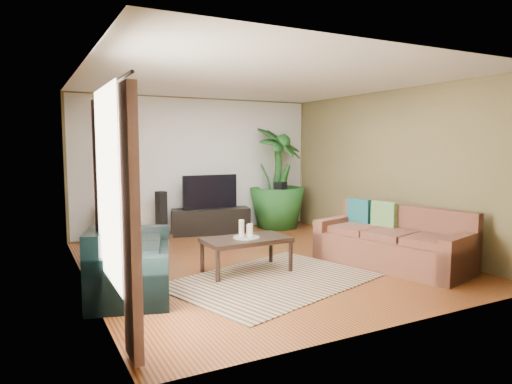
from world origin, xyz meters
TOP-DOWN VIEW (x-y plane):
  - floor at (0.00, 0.00)m, footprint 5.50×5.50m
  - ceiling at (0.00, 0.00)m, footprint 5.50×5.50m
  - wall_back at (0.00, 2.75)m, footprint 5.00×0.00m
  - wall_front at (0.00, -2.75)m, footprint 5.00×0.00m
  - wall_left at (-2.50, 0.00)m, footprint 0.00×5.50m
  - wall_right at (2.50, 0.00)m, footprint 0.00×5.50m
  - backwall_panel at (0.00, 2.74)m, footprint 4.90×0.00m
  - window_pane at (-2.48, -1.60)m, footprint 0.00×1.80m
  - curtain_near at (-2.43, -2.35)m, footprint 0.08×0.35m
  - curtain_far at (-2.43, -0.85)m, footprint 0.08×0.35m
  - curtain_rod at (-2.43, -1.60)m, footprint 0.03×1.90m
  - sofa_left at (-1.98, -0.30)m, footprint 1.41×2.19m
  - sofa_right at (1.60, -1.04)m, footprint 1.54×2.36m
  - area_rug at (-0.32, -0.90)m, footprint 2.98×2.49m
  - coffee_table at (-0.44, -0.36)m, footprint 1.20×0.67m
  - candle_tray at (-0.44, -0.36)m, footprint 0.36×0.36m
  - candle_tall at (-0.50, -0.33)m, footprint 0.08×0.08m
  - candle_mid at (-0.40, -0.40)m, footprint 0.08×0.08m
  - candle_short at (-0.37, -0.30)m, footprint 0.08×0.08m
  - tv_stand at (0.13, 2.41)m, footprint 1.60×0.78m
  - television at (0.13, 2.43)m, footprint 1.12×0.06m
  - speaker_left at (-0.84, 2.50)m, footprint 0.21×0.22m
  - speaker_right at (1.57, 2.12)m, footprint 0.24×0.25m
  - potted_plant at (1.65, 2.40)m, footprint 1.67×1.67m
  - plant_pot at (1.65, 2.40)m, footprint 0.40×0.40m
  - pedestal at (-1.83, 2.50)m, footprint 0.50×0.50m
  - vase at (-1.83, 2.50)m, footprint 0.36×0.36m
  - side_table at (-1.99, 1.14)m, footprint 0.56×0.56m

SIDE VIEW (x-z plane):
  - floor at x=0.00m, z-range 0.00..0.00m
  - area_rug at x=-0.32m, z-range 0.00..0.01m
  - plant_pot at x=1.65m, z-range 0.00..0.31m
  - pedestal at x=-1.83m, z-range 0.00..0.39m
  - coffee_table at x=-0.44m, z-range 0.00..0.48m
  - tv_stand at x=0.13m, z-range 0.00..0.51m
  - side_table at x=-1.99m, z-range 0.00..0.52m
  - sofa_left at x=-1.98m, z-range 0.00..0.85m
  - sofa_right at x=1.60m, z-range 0.00..0.85m
  - speaker_left at x=-0.84m, z-range 0.00..0.89m
  - candle_tray at x=-0.44m, z-range 0.48..0.50m
  - speaker_right at x=1.57m, z-range 0.00..1.01m
  - vase at x=-1.83m, z-range 0.32..0.82m
  - candle_short at x=-0.37m, z-range 0.50..0.65m
  - candle_mid at x=-0.40m, z-range 0.50..0.68m
  - candle_tall at x=-0.50m, z-range 0.50..0.73m
  - television at x=0.13m, z-range 0.51..1.18m
  - potted_plant at x=1.65m, z-range 0.00..2.14m
  - curtain_near at x=-2.43m, z-range 0.05..2.25m
  - curtain_far at x=-2.43m, z-range 0.05..2.25m
  - wall_left at x=-2.50m, z-range -1.40..4.10m
  - wall_right at x=2.50m, z-range -1.40..4.10m
  - wall_back at x=0.00m, z-range -1.15..3.85m
  - wall_front at x=0.00m, z-range -1.15..3.85m
  - backwall_panel at x=0.00m, z-range -1.10..3.80m
  - window_pane at x=-2.48m, z-range 0.50..2.30m
  - curtain_rod at x=-2.43m, z-range 2.28..2.31m
  - ceiling at x=0.00m, z-range 2.70..2.70m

